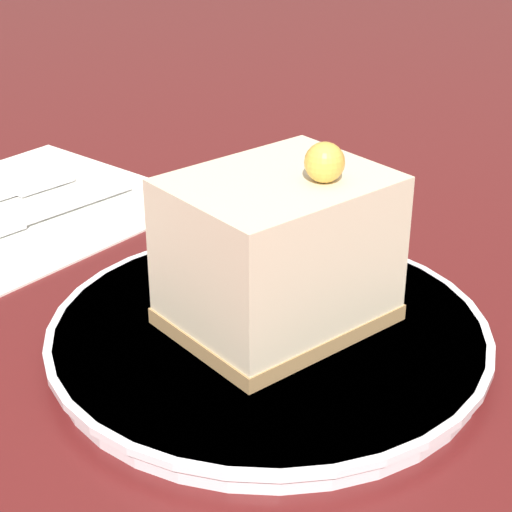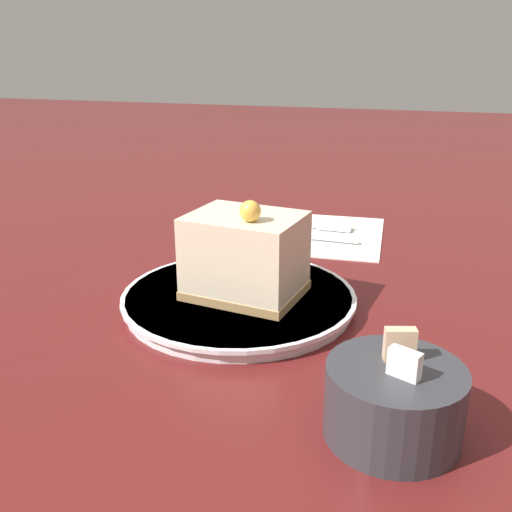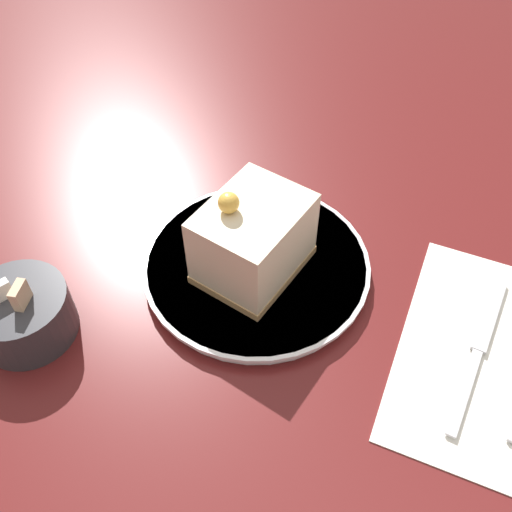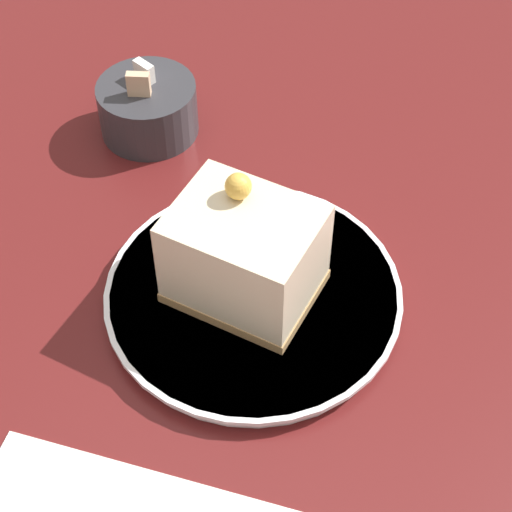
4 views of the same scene
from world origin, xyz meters
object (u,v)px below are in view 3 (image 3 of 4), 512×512
object	(u,v)px
cake_slice	(251,238)
sugar_bowl	(23,314)
plate	(261,267)
knife	(482,336)

from	to	relation	value
cake_slice	sugar_bowl	distance (m)	0.22
plate	sugar_bowl	distance (m)	0.23
plate	knife	size ratio (longest dim) A/B	1.25
cake_slice	sugar_bowl	xyz separation A→B (m)	(0.15, 0.15, -0.03)
cake_slice	knife	xyz separation A→B (m)	(-0.22, -0.03, -0.05)
knife	sugar_bowl	bearing A→B (deg)	26.57
sugar_bowl	plate	bearing A→B (deg)	-134.95
plate	cake_slice	xyz separation A→B (m)	(0.01, 0.01, 0.05)
knife	plate	bearing A→B (deg)	6.63
cake_slice	sugar_bowl	size ratio (longest dim) A/B	1.28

